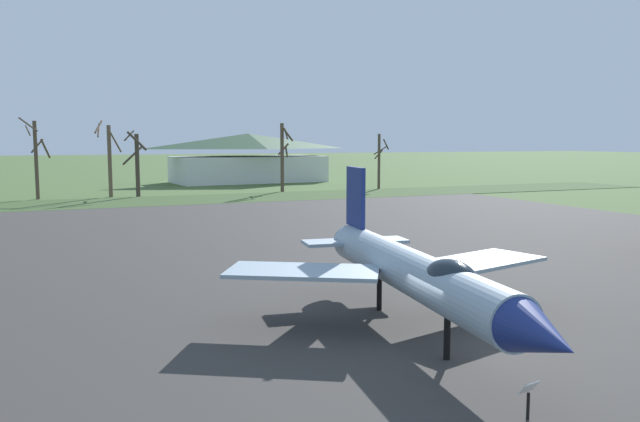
# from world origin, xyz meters

# --- Properties ---
(ground_plane) EXTENTS (600.00, 600.00, 0.00)m
(ground_plane) POSITION_xyz_m (0.00, 0.00, 0.00)
(ground_plane) COLOR #425B2D
(asphalt_apron) EXTENTS (75.57, 62.48, 0.05)m
(asphalt_apron) POSITION_xyz_m (0.00, 18.75, 0.03)
(asphalt_apron) COLOR #383533
(asphalt_apron) RESTS_ON ground
(grass_verge_strip) EXTENTS (135.57, 12.00, 0.06)m
(grass_verge_strip) POSITION_xyz_m (0.00, 55.99, 0.03)
(grass_verge_strip) COLOR #344C25
(grass_verge_strip) RESTS_ON ground
(jet_fighter_front_right) EXTENTS (12.76, 16.38, 5.61)m
(jet_fighter_front_right) POSITION_xyz_m (0.16, 2.28, 2.28)
(jet_fighter_front_right) COLOR #8EA3B2
(jet_fighter_front_right) RESTS_ON ground
(info_placard_front_right) EXTENTS (0.61, 0.34, 1.00)m
(info_placard_front_right) POSITION_xyz_m (-0.82, -4.57, 0.64)
(info_placard_front_right) COLOR black
(info_placard_front_right) RESTS_ON ground
(bare_tree_far_left) EXTENTS (3.24, 2.59, 9.37)m
(bare_tree_far_left) POSITION_xyz_m (-12.46, 63.79, 4.91)
(bare_tree_far_left) COLOR brown
(bare_tree_far_left) RESTS_ON ground
(bare_tree_left_of_center) EXTENTS (3.15, 3.12, 9.15)m
(bare_tree_left_of_center) POSITION_xyz_m (-4.57, 63.55, 4.84)
(bare_tree_left_of_center) COLOR brown
(bare_tree_left_of_center) RESTS_ON ground
(bare_tree_center) EXTENTS (2.74, 2.99, 7.97)m
(bare_tree_center) POSITION_xyz_m (-1.50, 62.53, 4.24)
(bare_tree_center) COLOR #42382D
(bare_tree_center) RESTS_ON ground
(bare_tree_right_of_center) EXTENTS (2.00, 2.55, 9.00)m
(bare_tree_right_of_center) POSITION_xyz_m (17.15, 62.77, 4.87)
(bare_tree_right_of_center) COLOR brown
(bare_tree_right_of_center) RESTS_ON ground
(bare_tree_far_right) EXTENTS (1.92, 2.97, 7.65)m
(bare_tree_far_right) POSITION_xyz_m (31.01, 61.79, 4.10)
(bare_tree_far_right) COLOR brown
(bare_tree_far_right) RESTS_ON ground
(visitor_building) EXTENTS (25.92, 13.29, 7.88)m
(visitor_building) POSITION_xyz_m (18.79, 83.77, 3.88)
(visitor_building) COLOR silver
(visitor_building) RESTS_ON ground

